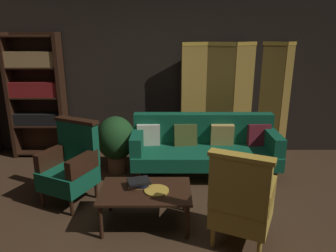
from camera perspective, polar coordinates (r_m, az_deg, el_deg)
name	(u,v)px	position (r m, az deg, el deg)	size (l,w,h in m)	color
ground_plane	(168,230)	(3.71, -0.05, -17.97)	(10.00, 10.00, 0.00)	#3D2819
back_wall	(168,72)	(5.53, 0.06, 9.57)	(7.20, 0.10, 2.80)	black
folding_screen	(245,97)	(5.63, 13.44, 4.95)	(2.13, 0.43, 1.90)	olive
bookshelf	(38,92)	(5.75, -22.02, 5.52)	(0.90, 0.32, 2.05)	black
velvet_couch	(205,145)	(4.82, 6.59, -3.30)	(2.12, 0.78, 0.88)	black
coffee_table	(147,194)	(3.63, -3.82, -11.88)	(1.00, 0.64, 0.42)	black
armchair_gilt_accent	(243,201)	(3.35, 13.06, -12.76)	(0.77, 0.76, 1.04)	#B78E33
armchair_wing_left	(72,164)	(4.22, -16.58, -6.53)	(0.77, 0.77, 1.04)	black
potted_plant	(117,140)	(4.89, -9.00, -2.52)	(0.58, 0.58, 0.87)	brown
book_tan_leather	(140,186)	(3.68, -5.00, -10.46)	(0.23, 0.15, 0.03)	#9E7A47
book_navy_cloth	(140,183)	(3.67, -5.01, -10.09)	(0.18, 0.16, 0.03)	navy
book_black_cloth	(140,181)	(3.65, -5.03, -9.69)	(0.24, 0.19, 0.03)	black
brass_tray	(158,190)	(3.58, -1.84, -11.33)	(0.27, 0.27, 0.02)	gold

